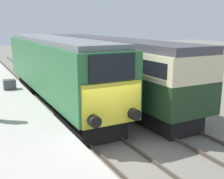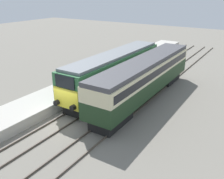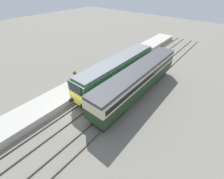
% 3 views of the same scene
% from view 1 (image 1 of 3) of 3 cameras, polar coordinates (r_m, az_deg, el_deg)
% --- Properties ---
extents(ground_plane, '(120.00, 120.00, 0.00)m').
position_cam_1_polar(ground_plane, '(10.71, 1.67, -13.20)').
color(ground_plane, slate).
extents(rails_near_track, '(1.51, 60.00, 0.14)m').
position_cam_1_polar(rails_near_track, '(14.92, -7.85, -5.27)').
color(rails_near_track, '#4C4238').
rests_on(rails_near_track, ground_plane).
extents(rails_far_track, '(1.50, 60.00, 0.14)m').
position_cam_1_polar(rails_far_track, '(16.32, 3.45, -3.55)').
color(rails_far_track, '#4C4238').
rests_on(rails_far_track, ground_plane).
extents(locomotive, '(2.70, 14.97, 3.99)m').
position_cam_1_polar(locomotive, '(17.10, -11.42, 4.42)').
color(locomotive, black).
rests_on(locomotive, ground_plane).
extents(passenger_carriage, '(2.75, 16.14, 3.89)m').
position_cam_1_polar(passenger_carriage, '(18.20, -0.97, 5.56)').
color(passenger_carriage, black).
rests_on(passenger_carriage, ground_plane).
extents(luggage_crate, '(0.70, 0.56, 0.60)m').
position_cam_1_polar(luggage_crate, '(18.15, -20.10, 0.96)').
color(luggage_crate, '#4C4C51').
rests_on(luggage_crate, platform_left).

